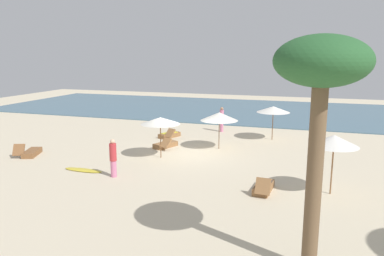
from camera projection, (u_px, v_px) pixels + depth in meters
ground_plane at (182, 156)px, 19.97m from camera, size 60.00×60.00×0.00m
ocean_water at (241, 110)px, 35.82m from camera, size 48.00×16.00×0.06m
umbrella_0 at (273, 109)px, 23.29m from camera, size 2.06×2.06×2.13m
umbrella_1 at (334, 141)px, 14.13m from camera, size 1.84×1.84×2.34m
umbrella_2 at (219, 116)px, 21.03m from camera, size 2.12×2.12×2.11m
umbrella_3 at (160, 121)px, 19.22m from camera, size 2.03×2.03×2.14m
lounger_0 at (31, 152)px, 19.96m from camera, size 1.14×1.75×0.73m
lounger_1 at (166, 145)px, 21.66m from camera, size 1.21×1.79×0.67m
lounger_2 at (170, 135)px, 24.24m from camera, size 1.23×1.78×0.69m
lounger_3 at (264, 187)px, 14.76m from camera, size 0.72×1.68×0.74m
person_0 at (222, 119)px, 25.90m from camera, size 0.40×0.40×1.72m
person_1 at (113, 158)px, 16.39m from camera, size 0.40×0.40×1.71m
palm_0 at (321, 74)px, 8.48m from camera, size 2.20×2.20×5.80m
surfboard at (83, 170)px, 17.39m from camera, size 1.97×0.52×0.07m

